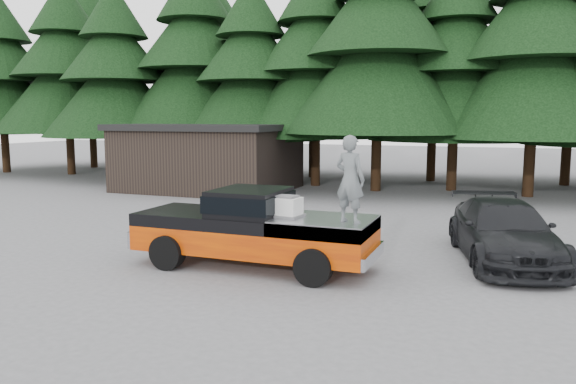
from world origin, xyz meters
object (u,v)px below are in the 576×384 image
(pickup_truck, at_px, (254,240))
(parked_car, at_px, (504,232))
(air_compressor, at_px, (286,208))
(man_on_bed, at_px, (350,179))
(utility_building, at_px, (209,157))

(pickup_truck, bearing_deg, parked_car, 26.21)
(air_compressor, height_order, man_on_bed, man_on_bed)
(utility_building, bearing_deg, parked_car, -35.41)
(air_compressor, height_order, utility_building, utility_building)
(man_on_bed, xyz_separation_m, parked_car, (3.20, 3.09, -1.53))
(pickup_truck, bearing_deg, man_on_bed, -6.92)
(parked_car, xyz_separation_m, utility_building, (-14.01, 9.96, 0.90))
(pickup_truck, bearing_deg, utility_building, 123.21)
(man_on_bed, height_order, parked_car, man_on_bed)
(utility_building, bearing_deg, pickup_truck, -56.79)
(air_compressor, xyz_separation_m, parked_car, (4.75, 2.96, -0.78))
(air_compressor, xyz_separation_m, utility_building, (-9.26, 12.92, 0.12))
(man_on_bed, bearing_deg, parked_car, -118.79)
(man_on_bed, distance_m, parked_car, 4.71)
(air_compressor, distance_m, utility_building, 15.90)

